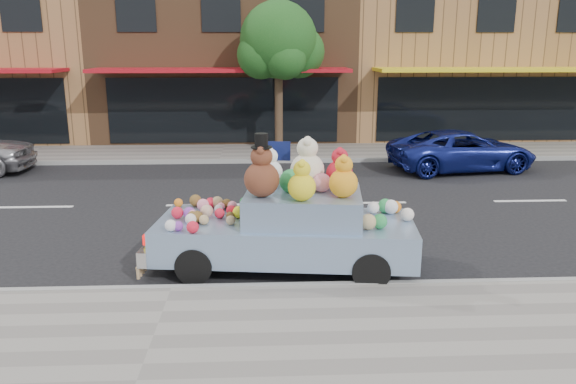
{
  "coord_description": "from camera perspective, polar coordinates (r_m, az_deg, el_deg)",
  "views": [
    {
      "loc": [
        1.41,
        -13.04,
        3.68
      ],
      "look_at": [
        1.85,
        -3.66,
        1.25
      ],
      "focal_mm": 35.0,
      "sensor_mm": 36.0,
      "label": 1
    }
  ],
  "objects": [
    {
      "name": "far_sidewalk",
      "position": [
        19.92,
        -6.7,
        3.94
      ],
      "size": [
        60.0,
        3.0,
        0.12
      ],
      "primitive_type": "cube",
      "color": "gray",
      "rests_on": "ground"
    },
    {
      "name": "street_tree",
      "position": [
        19.6,
        -0.89,
        14.55
      ],
      "size": [
        3.0,
        2.7,
        5.22
      ],
      "color": "#38281C",
      "rests_on": "ground"
    },
    {
      "name": "far_kerb",
      "position": [
        18.45,
        -7.01,
        3.11
      ],
      "size": [
        60.0,
        0.12,
        0.13
      ],
      "primitive_type": "cube",
      "color": "gray",
      "rests_on": "ground"
    },
    {
      "name": "near_sidewalk",
      "position": [
        7.6,
        -13.47,
        -14.35
      ],
      "size": [
        60.0,
        3.0,
        0.12
      ],
      "primitive_type": "cube",
      "color": "gray",
      "rests_on": "ground"
    },
    {
      "name": "art_car",
      "position": [
        9.48,
        0.0,
        -3.07
      ],
      "size": [
        4.65,
        2.25,
        2.37
      ],
      "rotation": [
        0.0,
        0.0,
        -0.12
      ],
      "color": "black",
      "rests_on": "ground"
    },
    {
      "name": "storefront_mid",
      "position": [
        25.05,
        -6.09,
        14.35
      ],
      "size": [
        10.0,
        9.8,
        7.3
      ],
      "color": "brown",
      "rests_on": "ground"
    },
    {
      "name": "ground",
      "position": [
        13.62,
        -8.52,
        -1.33
      ],
      "size": [
        120.0,
        120.0,
        0.0
      ],
      "primitive_type": "plane",
      "color": "black",
      "rests_on": "ground"
    },
    {
      "name": "storefront_right",
      "position": [
        26.44,
        16.79,
        13.84
      ],
      "size": [
        10.0,
        9.8,
        7.3
      ],
      "color": "#97693F",
      "rests_on": "ground"
    },
    {
      "name": "car_blue",
      "position": [
        17.98,
        17.26,
        4.05
      ],
      "size": [
        4.69,
        2.69,
        1.23
      ],
      "primitive_type": "imported",
      "rotation": [
        0.0,
        0.0,
        1.72
      ],
      "color": "navy",
      "rests_on": "ground"
    },
    {
      "name": "near_kerb",
      "position": [
        8.92,
        -11.71,
        -9.71
      ],
      "size": [
        60.0,
        0.12,
        0.13
      ],
      "primitive_type": "cube",
      "color": "gray",
      "rests_on": "ground"
    }
  ]
}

